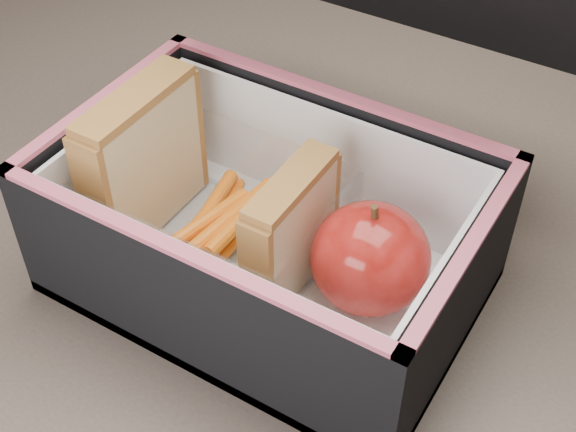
# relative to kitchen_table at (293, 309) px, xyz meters

# --- Properties ---
(kitchen_table) EXTENTS (1.20, 0.80, 0.75)m
(kitchen_table) POSITION_rel_kitchen_table_xyz_m (0.00, 0.00, 0.00)
(kitchen_table) COLOR brown
(kitchen_table) RESTS_ON ground
(lunch_bag) EXTENTS (0.29, 0.32, 0.26)m
(lunch_bag) POSITION_rel_kitchen_table_xyz_m (0.01, -0.05, 0.15)
(lunch_bag) COLOR black
(lunch_bag) RESTS_ON kitchen_table
(plastic_tub) EXTENTS (0.18, 0.13, 0.07)m
(plastic_tub) POSITION_rel_kitchen_table_xyz_m (-0.03, -0.05, 0.14)
(plastic_tub) COLOR white
(plastic_tub) RESTS_ON lunch_bag
(sandwich_left) EXTENTS (0.03, 0.11, 0.12)m
(sandwich_left) POSITION_rel_kitchen_table_xyz_m (-0.10, -0.05, 0.16)
(sandwich_left) COLOR tan
(sandwich_left) RESTS_ON plastic_tub
(sandwich_right) EXTENTS (0.02, 0.09, 0.10)m
(sandwich_right) POSITION_rel_kitchen_table_xyz_m (0.03, -0.05, 0.15)
(sandwich_right) COLOR tan
(sandwich_right) RESTS_ON plastic_tub
(carrot_sticks) EXTENTS (0.05, 0.14, 0.03)m
(carrot_sticks) POSITION_rel_kitchen_table_xyz_m (-0.04, -0.06, 0.12)
(carrot_sticks) COLOR #E75614
(carrot_sticks) RESTS_ON plastic_tub
(paper_napkin) EXTENTS (0.08, 0.09, 0.01)m
(paper_napkin) POSITION_rel_kitchen_table_xyz_m (0.09, -0.05, 0.11)
(paper_napkin) COLOR white
(paper_napkin) RESTS_ON lunch_bag
(red_apple) EXTENTS (0.09, 0.09, 0.09)m
(red_apple) POSITION_rel_kitchen_table_xyz_m (0.09, -0.04, 0.15)
(red_apple) COLOR maroon
(red_apple) RESTS_ON paper_napkin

